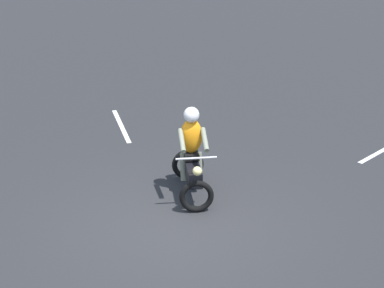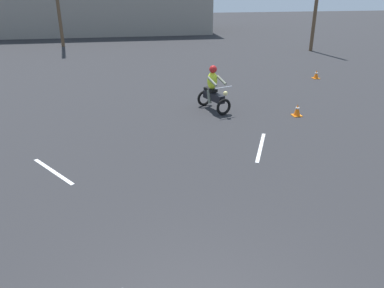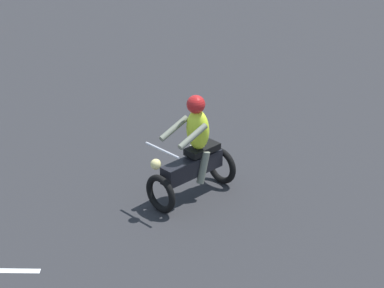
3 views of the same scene
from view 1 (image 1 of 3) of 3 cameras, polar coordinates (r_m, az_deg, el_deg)
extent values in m
plane|color=#28282B|center=(12.56, -1.16, -6.28)|extent=(120.00, 120.00, 0.00)
torus|color=black|center=(12.85, 0.35, -4.02)|extent=(0.53, 0.45, 0.60)
torus|color=black|center=(14.00, -0.32, -1.56)|extent=(0.53, 0.45, 0.60)
cube|color=black|center=(13.33, 0.00, -1.89)|extent=(0.86, 1.02, 0.28)
cube|color=black|center=(13.43, -0.11, -0.64)|extent=(0.55, 0.60, 0.10)
cylinder|color=silver|center=(12.58, 0.33, -1.09)|extent=(0.57, 0.46, 0.04)
sphere|color=#F2E08C|center=(12.54, 0.40, -2.08)|extent=(0.22, 0.22, 0.16)
ellipsoid|color=orange|center=(13.20, -0.06, 0.61)|extent=(0.49, 0.47, 0.64)
cylinder|color=slate|center=(12.88, -0.79, 0.25)|extent=(0.41, 0.49, 0.27)
cylinder|color=slate|center=(12.93, 0.98, 0.33)|extent=(0.41, 0.49, 0.27)
cylinder|color=slate|center=(13.40, -0.65, -1.74)|extent=(0.25, 0.27, 0.51)
cylinder|color=slate|center=(13.43, 0.54, -1.68)|extent=(0.25, 0.27, 0.51)
sphere|color=silver|center=(13.00, -0.04, 2.24)|extent=(0.39, 0.39, 0.28)
cube|color=silver|center=(15.70, 14.07, -0.61)|extent=(1.44, 0.12, 0.01)
cube|color=silver|center=(16.60, -5.41, 1.39)|extent=(1.07, 1.74, 0.01)
camera|label=2|loc=(14.11, -9.30, 15.52)|focal=35.00mm
camera|label=3|loc=(4.93, -101.26, -11.56)|focal=70.00mm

